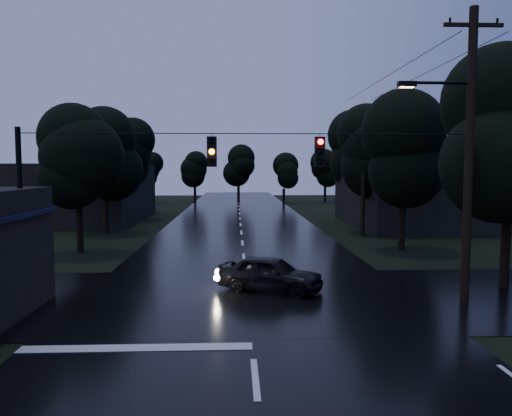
{
  "coord_description": "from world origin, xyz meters",
  "views": [
    {
      "loc": [
        -0.43,
        -5.66,
        4.66
      ],
      "look_at": [
        0.45,
        15.43,
        2.97
      ],
      "focal_mm": 35.0,
      "sensor_mm": 36.0,
      "label": 1
    }
  ],
  "objects": [
    {
      "name": "main_road",
      "position": [
        0.0,
        30.0,
        0.0
      ],
      "size": [
        12.0,
        120.0,
        0.02
      ],
      "primitive_type": "cube",
      "color": "black",
      "rests_on": "ground"
    },
    {
      "name": "cross_street",
      "position": [
        0.0,
        12.0,
        0.0
      ],
      "size": [
        60.0,
        9.0,
        0.02
      ],
      "primitive_type": "cube",
      "color": "black",
      "rests_on": "ground"
    },
    {
      "name": "building_far_right",
      "position": [
        14.0,
        34.0,
        2.2
      ],
      "size": [
        10.0,
        14.0,
        4.4
      ],
      "primitive_type": "cube",
      "color": "black",
      "rests_on": "ground"
    },
    {
      "name": "building_far_left",
      "position": [
        -14.0,
        40.0,
        2.5
      ],
      "size": [
        10.0,
        16.0,
        5.0
      ],
      "primitive_type": "cube",
      "color": "black",
      "rests_on": "ground"
    },
    {
      "name": "utility_pole_main",
      "position": [
        7.41,
        11.0,
        5.26
      ],
      "size": [
        3.5,
        0.3,
        10.0
      ],
      "color": "black",
      "rests_on": "ground"
    },
    {
      "name": "utility_pole_far",
      "position": [
        8.3,
        28.0,
        3.88
      ],
      "size": [
        2.0,
        0.3,
        7.5
      ],
      "color": "black",
      "rests_on": "ground"
    },
    {
      "name": "anchor_pole_left",
      "position": [
        -7.5,
        11.0,
        3.0
      ],
      "size": [
        0.18,
        0.18,
        6.0
      ],
      "primitive_type": "cylinder",
      "color": "black",
      "rests_on": "ground"
    },
    {
      "name": "span_signals",
      "position": [
        0.56,
        10.99,
        5.24
      ],
      "size": [
        15.0,
        0.37,
        1.12
      ],
      "color": "black",
      "rests_on": "ground"
    },
    {
      "name": "tree_corner_near",
      "position": [
        10.0,
        13.0,
        5.99
      ],
      "size": [
        4.48,
        4.48,
        9.44
      ],
      "color": "black",
      "rests_on": "ground"
    },
    {
      "name": "tree_left_a",
      "position": [
        -9.0,
        22.0,
        5.24
      ],
      "size": [
        3.92,
        3.92,
        8.26
      ],
      "color": "black",
      "rests_on": "ground"
    },
    {
      "name": "tree_left_b",
      "position": [
        -9.6,
        30.0,
        5.62
      ],
      "size": [
        4.2,
        4.2,
        8.85
      ],
      "color": "black",
      "rests_on": "ground"
    },
    {
      "name": "tree_left_c",
      "position": [
        -10.2,
        40.0,
        5.99
      ],
      "size": [
        4.48,
        4.48,
        9.44
      ],
      "color": "black",
      "rests_on": "ground"
    },
    {
      "name": "tree_right_a",
      "position": [
        9.0,
        22.0,
        5.62
      ],
      "size": [
        4.2,
        4.2,
        8.85
      ],
      "color": "black",
      "rests_on": "ground"
    },
    {
      "name": "tree_right_b",
      "position": [
        9.6,
        30.0,
        5.99
      ],
      "size": [
        4.48,
        4.48,
        9.44
      ],
      "color": "black",
      "rests_on": "ground"
    },
    {
      "name": "tree_right_c",
      "position": [
        10.2,
        40.0,
        6.37
      ],
      "size": [
        4.76,
        4.76,
        10.03
      ],
      "color": "black",
      "rests_on": "ground"
    },
    {
      "name": "car",
      "position": [
        0.89,
        12.89,
        0.68
      ],
      "size": [
        4.29,
        3.05,
        1.36
      ],
      "primitive_type": "imported",
      "rotation": [
        0.0,
        0.0,
        1.16
      ],
      "color": "black",
      "rests_on": "ground"
    }
  ]
}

